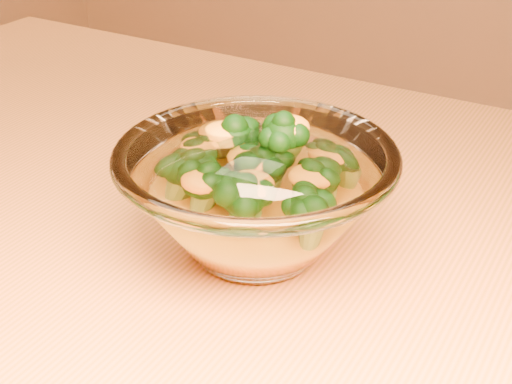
# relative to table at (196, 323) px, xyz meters

# --- Properties ---
(table) EXTENTS (1.20, 0.80, 0.75)m
(table) POSITION_rel_table_xyz_m (0.00, 0.00, 0.00)
(table) COLOR #B56336
(table) RESTS_ON ground
(glass_bowl) EXTENTS (0.22, 0.22, 0.10)m
(glass_bowl) POSITION_rel_table_xyz_m (0.06, 0.00, 0.15)
(glass_bowl) COLOR white
(glass_bowl) RESTS_ON table
(cheese_sauce) EXTENTS (0.12, 0.12, 0.03)m
(cheese_sauce) POSITION_rel_table_xyz_m (0.06, 0.00, 0.13)
(cheese_sauce) COLOR orange
(cheese_sauce) RESTS_ON glass_bowl
(broccoli_heap) EXTENTS (0.13, 0.12, 0.08)m
(broccoli_heap) POSITION_rel_table_xyz_m (0.05, 0.01, 0.16)
(broccoli_heap) COLOR black
(broccoli_heap) RESTS_ON cheese_sauce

